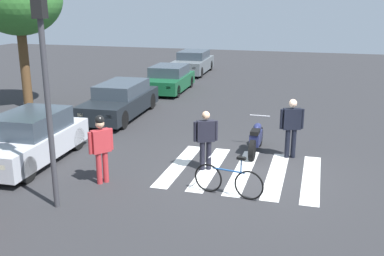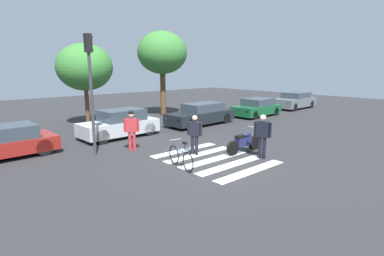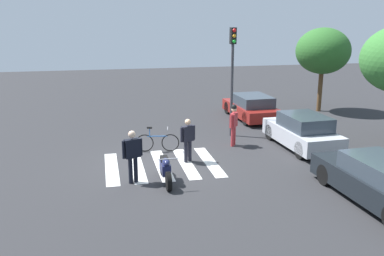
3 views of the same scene
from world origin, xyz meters
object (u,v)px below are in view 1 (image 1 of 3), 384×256
car_green_compact (169,79)px  leaning_bicycle (228,180)px  pedestrian_bystander (101,145)px  officer_by_motorcycle (206,137)px  traffic_light_pole (45,65)px  police_motorcycle (256,138)px  officer_on_foot (292,124)px  car_silver_sedan (30,139)px  car_black_suv (121,100)px  car_grey_coupe (193,63)px

car_green_compact → leaning_bicycle: bearing=-154.9°
pedestrian_bystander → officer_by_motorcycle: bearing=-54.8°
leaning_bicycle → traffic_light_pole: (-1.61, 3.58, 2.79)m
car_green_compact → traffic_light_pole: bearing=-172.0°
police_motorcycle → car_green_compact: 10.02m
officer_by_motorcycle → traffic_light_pole: (-3.11, 2.64, 2.25)m
leaning_bicycle → car_green_compact: size_ratio=0.43×
car_green_compact → traffic_light_pole: 13.57m
officer_on_foot → police_motorcycle: bearing=81.1°
police_motorcycle → officer_by_motorcycle: size_ratio=1.22×
officer_on_foot → car_silver_sedan: 7.49m
officer_by_motorcycle → pedestrian_bystander: (-1.60, 2.27, 0.09)m
car_black_suv → car_silver_sedan: bearing=176.8°
car_black_suv → officer_by_motorcycle: bearing=-135.3°
car_grey_coupe → traffic_light_pole: traffic_light_pole is taller
car_silver_sedan → car_grey_coupe: bearing=-0.2°
leaning_bicycle → officer_on_foot: bearing=-21.1°
officer_on_foot → car_grey_coupe: size_ratio=0.39×
car_green_compact → car_grey_coupe: (5.93, 0.39, 0.06)m
car_silver_sedan → officer_on_foot: bearing=-71.5°
police_motorcycle → car_grey_coupe: size_ratio=0.45×
leaning_bicycle → pedestrian_bystander: bearing=91.9°
car_silver_sedan → car_green_compact: car_silver_sedan is taller
officer_by_motorcycle → car_green_compact: (10.09, 4.50, -0.32)m
pedestrian_bystander → car_grey_coupe: (17.61, 2.62, -0.35)m
car_silver_sedan → car_black_suv: size_ratio=0.86×
officer_on_foot → car_grey_coupe: (14.39, 7.03, -0.34)m
leaning_bicycle → car_black_suv: bearing=42.1°
leaning_bicycle → officer_by_motorcycle: (1.49, 0.94, 0.54)m
leaning_bicycle → car_grey_coupe: size_ratio=0.38×
car_silver_sedan → car_black_suv: (5.44, -0.30, -0.02)m
car_green_compact → car_grey_coupe: 5.94m
police_motorcycle → officer_by_motorcycle: bearing=148.0°
officer_on_foot → officer_by_motorcycle: 2.69m
police_motorcycle → car_silver_sedan: 6.58m
leaning_bicycle → car_silver_sedan: size_ratio=0.43×
car_grey_coupe → police_motorcycle: bearing=-157.1°
officer_on_foot → car_green_compact: size_ratio=0.44×
officer_by_motorcycle → car_silver_sedan: 5.01m
officer_by_motorcycle → traffic_light_pole: bearing=139.7°
officer_on_foot → traffic_light_pole: traffic_light_pole is taller
officer_by_motorcycle → car_silver_sedan: (-0.75, 4.95, -0.26)m
police_motorcycle → officer_by_motorcycle: (-1.79, 1.12, 0.48)m
leaning_bicycle → car_green_compact: bearing=25.1°
pedestrian_bystander → car_black_suv: pedestrian_bystander is taller
car_black_suv → leaning_bicycle: bearing=-137.9°
officer_by_motorcycle → pedestrian_bystander: bearing=125.2°
police_motorcycle → car_black_suv: size_ratio=0.43×
traffic_light_pole → pedestrian_bystander: bearing=-13.8°
leaning_bicycle → car_black_suv: size_ratio=0.37×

